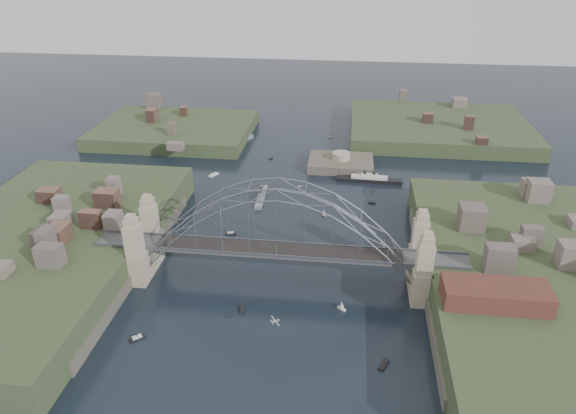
# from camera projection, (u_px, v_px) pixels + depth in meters

# --- Properties ---
(ground) EXTENTS (500.00, 500.00, 0.00)m
(ground) POSITION_uv_depth(u_px,v_px,m) (279.00, 280.00, 123.28)
(ground) COLOR black
(ground) RESTS_ON ground
(bridge) EXTENTS (84.00, 13.80, 24.60)m
(bridge) POSITION_uv_depth(u_px,v_px,m) (278.00, 234.00, 117.70)
(bridge) COLOR #49494B
(bridge) RESTS_ON ground
(shore_west) EXTENTS (50.50, 90.00, 12.00)m
(shore_west) POSITION_uv_depth(u_px,v_px,m) (44.00, 257.00, 128.61)
(shore_west) COLOR #344426
(shore_west) RESTS_ON ground
(shore_east) EXTENTS (50.50, 90.00, 12.00)m
(shore_east) POSITION_uv_depth(u_px,v_px,m) (538.00, 291.00, 116.16)
(shore_east) COLOR #344426
(shore_east) RESTS_ON ground
(headland_nw) EXTENTS (60.00, 45.00, 9.00)m
(headland_nw) POSITION_uv_depth(u_px,v_px,m) (175.00, 135.00, 213.13)
(headland_nw) COLOR #344426
(headland_nw) RESTS_ON ground
(headland_ne) EXTENTS (70.00, 55.00, 9.50)m
(headland_ne) POSITION_uv_depth(u_px,v_px,m) (438.00, 132.00, 214.89)
(headland_ne) COLOR #344426
(headland_ne) RESTS_ON ground
(fort_island) EXTENTS (22.00, 16.00, 9.40)m
(fort_island) POSITION_uv_depth(u_px,v_px,m) (341.00, 168.00, 184.10)
(fort_island) COLOR #4F493E
(fort_island) RESTS_ON ground
(wharf_shed) EXTENTS (20.00, 8.00, 4.00)m
(wharf_shed) POSITION_uv_depth(u_px,v_px,m) (496.00, 295.00, 101.58)
(wharf_shed) COLOR #592D26
(wharf_shed) RESTS_ON shore_east
(finger_pier) EXTENTS (4.00, 22.00, 1.40)m
(finger_pier) POSITION_uv_depth(u_px,v_px,m) (475.00, 383.00, 93.94)
(finger_pier) COLOR #49494B
(finger_pier) RESTS_ON ground
(naval_cruiser_near) EXTENTS (2.62, 15.54, 4.64)m
(naval_cruiser_near) POSITION_uv_depth(u_px,v_px,m) (261.00, 196.00, 161.54)
(naval_cruiser_near) COLOR gray
(naval_cruiser_near) RESTS_ON ground
(naval_cruiser_far) EXTENTS (8.48, 15.22, 5.31)m
(naval_cruiser_far) POSITION_uv_depth(u_px,v_px,m) (240.00, 141.00, 205.44)
(naval_cruiser_far) COLOR gray
(naval_cruiser_far) RESTS_ON ground
(ocean_liner) EXTENTS (21.30, 3.67, 5.21)m
(ocean_liner) POSITION_uv_depth(u_px,v_px,m) (369.00, 179.00, 172.68)
(ocean_liner) COLOR black
(ocean_liner) RESTS_ON ground
(aeroplane) EXTENTS (2.07, 2.82, 0.47)m
(aeroplane) POSITION_uv_depth(u_px,v_px,m) (274.00, 321.00, 99.38)
(aeroplane) COLOR #A2A5A9
(small_boat_a) EXTENTS (2.92, 1.36, 1.43)m
(small_boat_a) POSITION_uv_depth(u_px,v_px,m) (231.00, 233.00, 142.21)
(small_boat_a) COLOR silver
(small_boat_a) RESTS_ON ground
(small_boat_b) EXTENTS (1.59, 1.58, 2.38)m
(small_boat_b) POSITION_uv_depth(u_px,v_px,m) (324.00, 213.00, 151.35)
(small_boat_b) COLOR silver
(small_boat_b) RESTS_ON ground
(small_boat_c) EXTENTS (1.64, 2.97, 0.45)m
(small_boat_c) POSITION_uv_depth(u_px,v_px,m) (242.00, 310.00, 113.28)
(small_boat_c) COLOR silver
(small_boat_c) RESTS_ON ground
(small_boat_d) EXTENTS (2.24, 0.90, 0.45)m
(small_boat_d) POSITION_uv_depth(u_px,v_px,m) (372.00, 203.00, 158.88)
(small_boat_d) COLOR silver
(small_boat_d) RESTS_ON ground
(small_boat_e) EXTENTS (3.21, 4.11, 1.43)m
(small_boat_e) POSITION_uv_depth(u_px,v_px,m) (214.00, 175.00, 177.47)
(small_boat_e) COLOR silver
(small_boat_e) RESTS_ON ground
(small_boat_f) EXTENTS (1.38, 1.34, 0.45)m
(small_boat_f) POSITION_uv_depth(u_px,v_px,m) (299.00, 187.00, 169.38)
(small_boat_f) COLOR silver
(small_boat_f) RESTS_ON ground
(small_boat_g) EXTENTS (2.24, 3.32, 0.45)m
(small_boat_g) POSITION_uv_depth(u_px,v_px,m) (384.00, 365.00, 98.62)
(small_boat_g) COLOR silver
(small_boat_g) RESTS_ON ground
(small_boat_h) EXTENTS (1.41, 2.05, 0.45)m
(small_boat_h) POSITION_uv_depth(u_px,v_px,m) (271.00, 158.00, 190.95)
(small_boat_h) COLOR silver
(small_boat_h) RESTS_ON ground
(small_boat_i) EXTENTS (1.78, 2.89, 2.38)m
(small_boat_i) POSITION_uv_depth(u_px,v_px,m) (384.00, 243.00, 136.70)
(small_boat_i) COLOR silver
(small_boat_i) RESTS_ON ground
(small_boat_j) EXTENTS (3.00, 2.81, 1.43)m
(small_boat_j) POSITION_uv_depth(u_px,v_px,m) (137.00, 338.00, 105.03)
(small_boat_j) COLOR silver
(small_boat_j) RESTS_ON ground
(small_boat_k) EXTENTS (1.66, 1.50, 0.45)m
(small_boat_k) POSITION_uv_depth(u_px,v_px,m) (331.00, 137.00, 211.13)
(small_boat_k) COLOR silver
(small_boat_k) RESTS_ON ground
(small_boat_l) EXTENTS (2.99, 1.97, 0.45)m
(small_boat_l) POSITION_uv_depth(u_px,v_px,m) (181.00, 204.00, 158.21)
(small_boat_l) COLOR silver
(small_boat_l) RESTS_ON ground
(small_boat_m) EXTENTS (1.97, 1.79, 2.38)m
(small_boat_m) POSITION_uv_depth(u_px,v_px,m) (342.00, 306.00, 113.14)
(small_boat_m) COLOR silver
(small_boat_m) RESTS_ON ground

